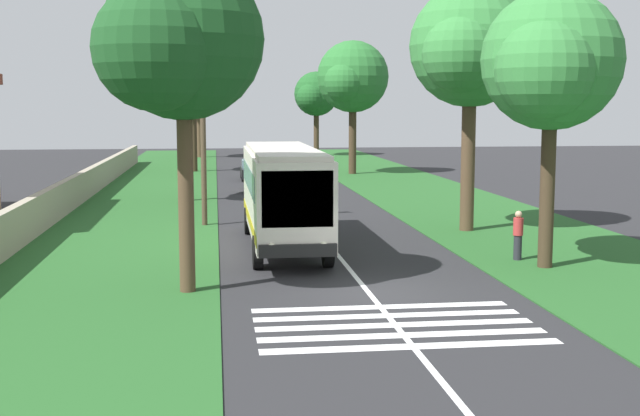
# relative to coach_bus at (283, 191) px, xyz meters

# --- Properties ---
(ground) EXTENTS (160.00, 160.00, 0.00)m
(ground) POSITION_rel_coach_bus_xyz_m (-7.82, -1.80, -2.15)
(ground) COLOR #262628
(grass_verge_left) EXTENTS (120.00, 8.00, 0.04)m
(grass_verge_left) POSITION_rel_coach_bus_xyz_m (7.18, 6.40, -2.13)
(grass_verge_left) COLOR #235623
(grass_verge_left) RESTS_ON ground
(grass_verge_right) EXTENTS (120.00, 8.00, 0.04)m
(grass_verge_right) POSITION_rel_coach_bus_xyz_m (7.18, -10.00, -2.13)
(grass_verge_right) COLOR #235623
(grass_verge_right) RESTS_ON ground
(centre_line) EXTENTS (110.00, 0.16, 0.01)m
(centre_line) POSITION_rel_coach_bus_xyz_m (7.18, -1.80, -2.14)
(centre_line) COLOR silver
(centre_line) RESTS_ON ground
(coach_bus) EXTENTS (11.16, 2.62, 3.73)m
(coach_bus) POSITION_rel_coach_bus_xyz_m (0.00, 0.00, 0.00)
(coach_bus) COLOR silver
(coach_bus) RESTS_ON ground
(zebra_crossing) EXTENTS (4.05, 6.80, 0.01)m
(zebra_crossing) POSITION_rel_coach_bus_xyz_m (-11.24, -1.80, -2.14)
(zebra_crossing) COLOR silver
(zebra_crossing) RESTS_ON ground
(trailing_car_0) EXTENTS (4.30, 1.78, 1.43)m
(trailing_car_0) POSITION_rel_coach_bus_xyz_m (20.92, -0.22, -1.48)
(trailing_car_0) COLOR #B7A893
(trailing_car_0) RESTS_ON ground
(trailing_car_1) EXTENTS (4.30, 1.78, 1.43)m
(trailing_car_1) POSITION_rel_coach_bus_xyz_m (28.38, -0.21, -1.48)
(trailing_car_1) COLOR black
(trailing_car_1) RESTS_ON ground
(roadside_tree_left_0) EXTENTS (7.32, 6.23, 11.62)m
(roadside_tree_left_0) POSITION_rel_coach_bus_xyz_m (54.10, 4.28, 6.26)
(roadside_tree_left_0) COLOR #4C3826
(roadside_tree_left_0) RESTS_ON grass_verge_left
(roadside_tree_left_1) EXTENTS (5.75, 4.57, 8.88)m
(roadside_tree_left_1) POSITION_rel_coach_bus_xyz_m (15.56, 4.32, 4.36)
(roadside_tree_left_1) COLOR brown
(roadside_tree_left_1) RESTS_ON grass_verge_left
(roadside_tree_left_2) EXTENTS (5.89, 4.83, 10.18)m
(roadside_tree_left_2) POSITION_rel_coach_bus_xyz_m (36.08, 4.35, 5.52)
(roadside_tree_left_2) COLOR #3D2D1E
(roadside_tree_left_2) RESTS_ON grass_verge_left
(roadside_tree_left_3) EXTENTS (5.57, 4.57, 9.30)m
(roadside_tree_left_3) POSITION_rel_coach_bus_xyz_m (-7.13, 3.46, 4.79)
(roadside_tree_left_3) COLOR #4C3826
(roadside_tree_left_3) RESTS_ON grass_verge_left
(roadside_tree_right_0) EXTENTS (5.65, 4.62, 8.74)m
(roadside_tree_right_0) POSITION_rel_coach_bus_xyz_m (55.53, -7.94, 4.16)
(roadside_tree_right_0) COLOR #3D2D1E
(roadside_tree_right_0) RESTS_ON grass_verge_right
(roadside_tree_right_1) EXTENTS (6.30, 5.46, 10.15)m
(roadside_tree_right_1) POSITION_rel_coach_bus_xyz_m (32.34, -7.91, 5.15)
(roadside_tree_right_1) COLOR #3D2D1E
(roadside_tree_right_1) RESTS_ON grass_verge_right
(roadside_tree_right_2) EXTENTS (5.65, 4.46, 8.91)m
(roadside_tree_right_2) POSITION_rel_coach_bus_xyz_m (-4.88, -8.04, 4.40)
(roadside_tree_right_2) COLOR #3D2D1E
(roadside_tree_right_2) RESTS_ON grass_verge_right
(roadside_tree_right_3) EXTENTS (5.83, 5.03, 10.19)m
(roadside_tree_right_3) POSITION_rel_coach_bus_xyz_m (3.07, -7.90, 5.40)
(roadside_tree_right_3) COLOR #4C3826
(roadside_tree_right_3) RESTS_ON grass_verge_right
(utility_pole) EXTENTS (0.24, 1.40, 8.88)m
(utility_pole) POSITION_rel_coach_bus_xyz_m (6.04, 2.98, 2.48)
(utility_pole) COLOR #473828
(utility_pole) RESTS_ON grass_verge_left
(roadside_wall) EXTENTS (70.00, 0.40, 1.59)m
(roadside_wall) POSITION_rel_coach_bus_xyz_m (12.18, 9.80, -1.31)
(roadside_wall) COLOR #9E937F
(roadside_wall) RESTS_ON grass_verge_left
(pedestrian) EXTENTS (0.34, 0.34, 1.69)m
(pedestrian) POSITION_rel_coach_bus_xyz_m (-3.67, -7.73, -1.24)
(pedestrian) COLOR #26262D
(pedestrian) RESTS_ON grass_verge_right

